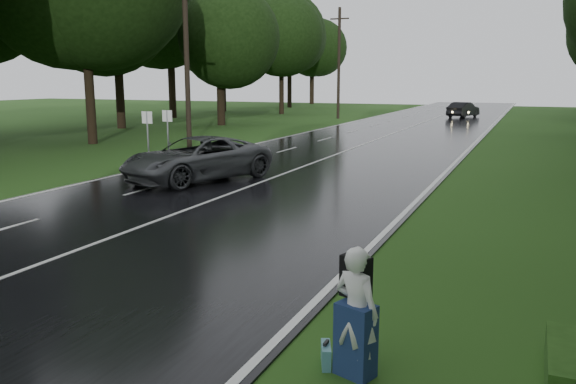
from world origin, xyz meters
TOP-DOWN VIEW (x-y plane):
  - ground at (0.00, 0.00)m, footprint 160.00×160.00m
  - road at (0.00, 20.00)m, footprint 12.00×140.00m
  - lane_center at (0.00, 20.00)m, footprint 0.12×140.00m
  - grey_car at (-2.36, 10.13)m, footprint 4.47×6.28m
  - far_car at (2.39, 51.16)m, footprint 2.78×4.76m
  - hitchhiker at (7.09, -1.28)m, footprint 0.72×0.69m
  - suitcase at (6.67, -1.21)m, footprint 0.26×0.42m
  - utility_pole_mid at (-8.50, 19.17)m, footprint 1.80×0.28m
  - utility_pole_far at (-8.50, 45.22)m, footprint 1.80×0.28m
  - road_sign_a at (-7.20, 13.75)m, footprint 0.55×0.10m
  - road_sign_b at (-7.20, 15.32)m, footprint 0.54×0.10m
  - tree_left_d at (-14.71, 18.55)m, footprint 10.56×10.56m
  - tree_left_e at (-14.75, 33.72)m, footprint 7.54×7.54m
  - tree_left_f at (-16.51, 49.95)m, footprint 9.53×9.53m

SIDE VIEW (x-z plane):
  - ground at x=0.00m, z-range 0.00..0.00m
  - utility_pole_mid at x=-8.50m, z-range -4.57..4.57m
  - utility_pole_far at x=-8.50m, z-range -5.13..5.13m
  - road_sign_a at x=-7.20m, z-range -1.14..1.14m
  - road_sign_b at x=-7.20m, z-range -1.13..1.13m
  - tree_left_d at x=-14.71m, z-range -8.25..8.25m
  - tree_left_e at x=-14.75m, z-range -5.89..5.89m
  - tree_left_f at x=-16.51m, z-range -7.44..7.44m
  - road at x=0.00m, z-range 0.00..0.04m
  - lane_center at x=0.00m, z-range 0.04..0.05m
  - suitcase at x=6.67m, z-range 0.00..0.29m
  - far_car at x=2.39m, z-range 0.04..1.52m
  - hitchhiker at x=7.09m, z-range -0.06..1.64m
  - grey_car at x=-2.36m, z-range 0.04..1.63m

